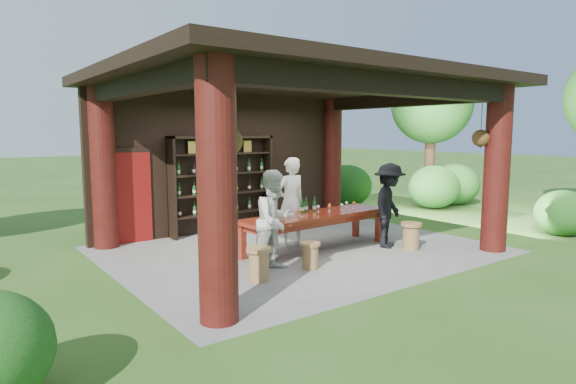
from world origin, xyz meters
TOP-DOWN VIEW (x-y plane):
  - ground at (0.00, 0.00)m, footprint 90.00×90.00m
  - pavilion at (-0.01, 0.43)m, footprint 7.50×6.00m
  - wine_shelf at (-0.43, 2.45)m, footprint 2.63×0.40m
  - tasting_table at (0.25, -0.22)m, footprint 3.45×1.07m
  - stool_near_left at (-0.71, -1.23)m, footprint 0.36×0.36m
  - stool_near_right at (1.83, -1.37)m, footprint 0.43×0.43m
  - stool_far_left at (-1.82, -1.27)m, footprint 0.42×0.42m
  - host at (0.05, 0.37)m, footprint 0.69×0.45m
  - guest_woman at (-1.27, -0.95)m, footprint 0.95×0.79m
  - guest_man at (1.63, -0.95)m, footprint 1.32×1.11m
  - table_bottles at (0.25, 0.04)m, footprint 0.41×0.14m
  - table_glasses at (0.72, -0.18)m, footprint 1.63×0.29m
  - napkin_basket at (-0.87, -0.41)m, footprint 0.27×0.19m
  - shrubs at (3.35, 1.34)m, footprint 17.04×8.02m
  - trees at (3.36, 1.79)m, footprint 20.88×9.12m

SIDE VIEW (x-z plane):
  - ground at x=0.00m, z-range 0.00..0.00m
  - stool_near_left at x=-0.71m, z-range 0.01..0.48m
  - stool_far_left at x=-1.82m, z-range 0.02..0.56m
  - stool_near_right at x=1.83m, z-range 0.02..0.58m
  - shrubs at x=3.35m, z-range -0.13..1.23m
  - tasting_table at x=0.25m, z-range 0.26..1.01m
  - napkin_basket at x=-0.87m, z-range 0.75..0.89m
  - table_glasses at x=0.72m, z-range 0.75..0.90m
  - guest_woman at x=-1.27m, z-range 0.00..1.76m
  - guest_man at x=1.63m, z-range 0.00..1.77m
  - table_bottles at x=0.25m, z-range 0.75..1.06m
  - host at x=0.05m, z-range 0.00..1.88m
  - wine_shelf at x=-0.43m, z-range 0.00..2.32m
  - pavilion at x=-0.01m, z-range 0.33..3.93m
  - trees at x=3.36m, z-range 0.97..5.77m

